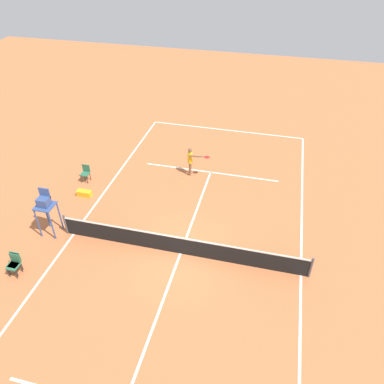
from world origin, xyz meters
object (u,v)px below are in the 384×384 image
player_serving (191,159)px  courtside_chair_near (14,264)px  umpire_chair (45,205)px  courtside_chair_far (15,262)px  equipment_bag (84,193)px  tennis_ball (182,182)px  courtside_chair_mid (85,172)px

player_serving → courtside_chair_near: player_serving is taller
umpire_chair → player_serving: bearing=-129.4°
courtside_chair_far → equipment_bag: size_ratio=1.25×
player_serving → tennis_ball: player_serving is taller
player_serving → equipment_bag: size_ratio=2.22×
player_serving → courtside_chair_far: (5.28, 8.70, -0.47)m
courtside_chair_mid → equipment_bag: (-0.53, 1.32, -0.38)m
tennis_ball → courtside_chair_mid: courtside_chair_mid is taller
courtside_chair_near → player_serving: bearing=-120.7°
tennis_ball → equipment_bag: bearing=27.0°
courtside_chair_mid → umpire_chair: bearing=95.3°
courtside_chair_mid → courtside_chair_near: bearing=92.3°
player_serving → equipment_bag: 6.03m
tennis_ball → courtside_chair_mid: bearing=11.7°
player_serving → courtside_chair_mid: size_ratio=1.77×
player_serving → tennis_ball: 1.35m
courtside_chair_near → umpire_chair: bearing=-92.6°
umpire_chair → courtside_chair_far: bearing=86.2°
courtside_chair_near → courtside_chair_far: 0.11m
courtside_chair_mid → tennis_ball: bearing=-168.3°
courtside_chair_far → courtside_chair_near: bearing=114.8°
tennis_ball → courtside_chair_far: 9.28m
equipment_bag → courtside_chair_mid: bearing=-68.2°
umpire_chair → courtside_chair_near: 2.80m
courtside_chair_far → umpire_chair: bearing=-93.8°
player_serving → courtside_chair_far: size_ratio=1.77×
umpire_chair → equipment_bag: size_ratio=3.17×
tennis_ball → umpire_chair: 7.37m
umpire_chair → courtside_chair_near: (0.12, 2.58, -1.07)m
umpire_chair → equipment_bag: bearing=-92.6°
tennis_ball → equipment_bag: (4.71, 2.40, 0.12)m
tennis_ball → umpire_chair: bearing=47.7°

